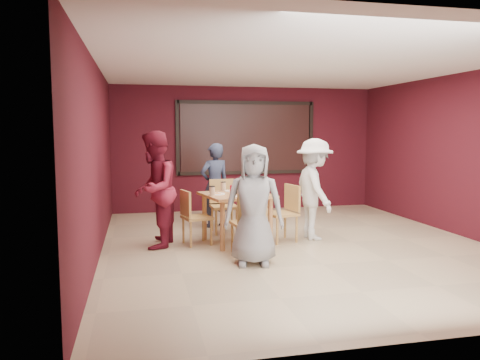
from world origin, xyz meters
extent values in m
plane|color=tan|center=(0.00, 0.00, 0.00)|extent=(7.00, 7.00, 0.00)
cube|color=black|center=(0.00, 3.45, 1.65)|extent=(3.00, 0.02, 1.50)
cube|color=#B06C48|center=(-0.89, 0.36, 0.78)|extent=(1.20, 1.20, 0.04)
cylinder|color=#B06C48|center=(-1.37, 0.68, 0.38)|extent=(0.07, 0.07, 0.76)
cylinder|color=#B06C48|center=(-0.57, 0.84, 0.38)|extent=(0.07, 0.07, 0.76)
cylinder|color=#B06C48|center=(-1.21, -0.12, 0.38)|extent=(0.07, 0.07, 0.76)
cylinder|color=#B06C48|center=(-0.41, 0.04, 0.38)|extent=(0.07, 0.07, 0.76)
cylinder|color=white|center=(-0.89, 0.04, 0.81)|extent=(0.26, 0.26, 0.01)
cone|color=#EF9C54|center=(-0.89, 0.04, 0.82)|extent=(0.24, 0.24, 0.02)
cylinder|color=beige|center=(-0.75, -0.06, 0.87)|extent=(0.09, 0.09, 0.14)
cylinder|color=black|center=(-0.75, -0.06, 0.95)|extent=(0.09, 0.09, 0.01)
cylinder|color=white|center=(-0.89, 0.68, 0.81)|extent=(0.26, 0.26, 0.01)
cone|color=#EF9C54|center=(-0.89, 0.68, 0.82)|extent=(0.24, 0.24, 0.02)
cylinder|color=beige|center=(-1.03, 0.78, 0.87)|extent=(0.09, 0.09, 0.14)
cylinder|color=black|center=(-1.03, 0.78, 0.95)|extent=(0.09, 0.09, 0.01)
cylinder|color=white|center=(-1.21, 0.36, 0.81)|extent=(0.26, 0.26, 0.01)
cone|color=#EF9C54|center=(-1.21, 0.36, 0.82)|extent=(0.24, 0.24, 0.02)
cylinder|color=beige|center=(-1.31, 0.22, 0.87)|extent=(0.09, 0.09, 0.14)
cylinder|color=black|center=(-1.31, 0.22, 0.95)|extent=(0.09, 0.09, 0.01)
cylinder|color=white|center=(-0.57, 0.36, 0.81)|extent=(0.26, 0.26, 0.01)
cone|color=#EF9C54|center=(-0.57, 0.36, 0.82)|extent=(0.24, 0.24, 0.02)
cylinder|color=beige|center=(-0.47, 0.50, 0.87)|extent=(0.09, 0.09, 0.14)
cylinder|color=black|center=(-0.47, 0.50, 0.95)|extent=(0.09, 0.09, 0.01)
cylinder|color=silver|center=(-0.80, 0.33, 0.85)|extent=(0.06, 0.06, 0.10)
cylinder|color=silver|center=(-0.87, 0.27, 0.84)|extent=(0.05, 0.05, 0.08)
cylinder|color=#A30B20|center=(-0.98, 0.31, 0.87)|extent=(0.07, 0.07, 0.15)
cube|color=black|center=(-0.85, 0.38, 0.86)|extent=(0.15, 0.10, 0.12)
cube|color=tan|center=(-0.88, -0.39, 0.46)|extent=(0.49, 0.49, 0.04)
cylinder|color=tan|center=(-0.72, -0.19, 0.22)|extent=(0.04, 0.04, 0.44)
cylinder|color=tan|center=(-1.08, -0.22, 0.22)|extent=(0.04, 0.04, 0.44)
cylinder|color=tan|center=(-0.68, -0.55, 0.22)|extent=(0.04, 0.04, 0.44)
cylinder|color=tan|center=(-1.04, -0.59, 0.22)|extent=(0.04, 0.04, 0.44)
cube|color=tan|center=(-0.86, -0.59, 0.72)|extent=(0.45, 0.08, 0.43)
cube|color=tan|center=(-0.95, 1.14, 0.46)|extent=(0.47, 0.47, 0.04)
cylinder|color=tan|center=(-1.13, 0.95, 0.22)|extent=(0.04, 0.04, 0.44)
cylinder|color=tan|center=(-0.76, 0.96, 0.22)|extent=(0.04, 0.04, 0.44)
cylinder|color=tan|center=(-1.14, 1.31, 0.22)|extent=(0.04, 0.04, 0.44)
cylinder|color=tan|center=(-0.77, 1.33, 0.22)|extent=(0.04, 0.04, 0.44)
cube|color=tan|center=(-0.96, 1.34, 0.72)|extent=(0.45, 0.05, 0.43)
cube|color=tan|center=(-1.53, 0.38, 0.43)|extent=(0.51, 0.51, 0.04)
cylinder|color=tan|center=(-1.32, 0.25, 0.21)|extent=(0.04, 0.04, 0.41)
cylinder|color=tan|center=(-1.40, 0.59, 0.21)|extent=(0.04, 0.04, 0.41)
cylinder|color=tan|center=(-1.66, 0.17, 0.21)|extent=(0.04, 0.04, 0.41)
cylinder|color=tan|center=(-1.74, 0.50, 0.21)|extent=(0.04, 0.04, 0.41)
cube|color=tan|center=(-1.72, 0.33, 0.68)|extent=(0.14, 0.42, 0.40)
cube|color=tan|center=(-0.16, 0.28, 0.46)|extent=(0.54, 0.54, 0.04)
cylinder|color=tan|center=(-0.37, 0.42, 0.22)|extent=(0.04, 0.04, 0.44)
cylinder|color=tan|center=(-0.29, 0.06, 0.22)|extent=(0.04, 0.04, 0.44)
cylinder|color=tan|center=(-0.02, 0.50, 0.22)|extent=(0.04, 0.04, 0.44)
cylinder|color=tan|center=(0.06, 0.14, 0.22)|extent=(0.04, 0.04, 0.44)
cube|color=tan|center=(0.04, 0.33, 0.71)|extent=(0.14, 0.45, 0.43)
imported|color=gray|center=(-0.92, -0.90, 0.82)|extent=(0.89, 0.68, 1.64)
imported|color=#293049|center=(-1.03, 1.70, 0.79)|extent=(0.66, 0.52, 1.58)
imported|color=maroon|center=(-2.19, 0.35, 0.91)|extent=(0.88, 1.02, 1.81)
imported|color=silver|center=(0.44, 0.35, 0.84)|extent=(0.64, 1.10, 1.68)
camera|label=1|loc=(-2.44, -6.93, 1.81)|focal=35.00mm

